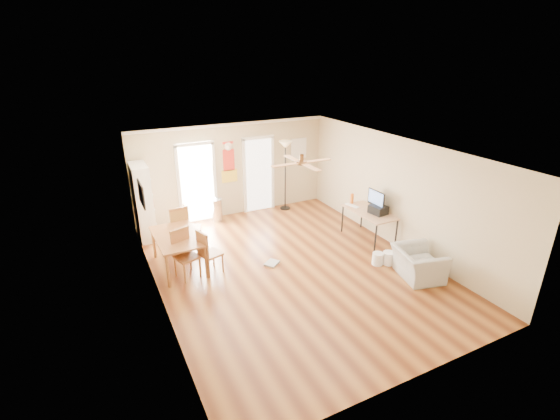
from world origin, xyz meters
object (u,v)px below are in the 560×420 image
dining_table (179,251)px  trash_can (217,210)px  bookshelf (143,202)px  printer (378,210)px  dining_chair_far (178,226)px  wastebasket_b (378,259)px  wastebasket_a (388,258)px  dining_chair_right_b (211,252)px  dining_chair_right_a (192,226)px  dining_chair_near (186,255)px  torchiere_lamp (285,176)px  computer_desk (368,225)px  armchair (418,264)px

dining_table → trash_can: 2.57m
bookshelf → printer: (4.99, -2.75, -0.10)m
trash_can → printer: bearing=-44.1°
dining_chair_far → wastebasket_b: 4.66m
printer → wastebasket_a: printer is taller
bookshelf → dining_chair_right_b: size_ratio=1.94×
wastebasket_b → wastebasket_a: bearing=-21.8°
wastebasket_a → dining_chair_right_a: bearing=141.4°
bookshelf → dining_chair_near: (0.45, -2.30, -0.43)m
torchiere_lamp → computer_desk: 2.96m
armchair → trash_can: bearing=44.5°
trash_can → wastebasket_a: bearing=-56.8°
computer_desk → torchiere_lamp: bearing=108.0°
dining_chair_near → dining_table: bearing=79.1°
dining_chair_near → computer_desk: dining_chair_near is taller
dining_table → torchiere_lamp: size_ratio=0.74×
dining_chair_near → wastebasket_b: size_ratio=3.70×
trash_can → armchair: 5.43m
armchair → dining_chair_right_a: bearing=60.4°
dining_chair_right_a → printer: (4.05, -1.85, 0.35)m
dining_chair_right_a → printer: size_ratio=2.54×
dining_chair_right_a → dining_table: bearing=168.7°
dining_chair_far → wastebasket_a: (3.92, -2.90, -0.38)m
bookshelf → dining_chair_right_b: 2.57m
dining_chair_right_a → wastebasket_b: bearing=-110.2°
dining_chair_right_b → trash_can: size_ratio=1.54×
dining_table → dining_chair_near: size_ratio=1.47×
trash_can → armchair: trash_can is taller
torchiere_lamp → printer: (0.99, -2.94, -0.17)m
wastebasket_a → printer: bearing=65.2°
dining_chair_right_b → dining_chair_near: (-0.49, 0.05, 0.02)m
trash_can → armchair: (2.77, -4.67, -0.00)m
torchiere_lamp → computer_desk: torchiere_lamp is taller
wastebasket_a → dining_chair_near: bearing=160.3°
torchiere_lamp → wastebasket_b: (0.30, -3.85, -0.88)m
bookshelf → wastebasket_b: 5.71m
dining_table → wastebasket_a: 4.57m
dining_chair_right_b → armchair: size_ratio=1.01×
wastebasket_a → bookshelf: bearing=140.3°
dining_chair_right_b → torchiere_lamp: torchiere_lamp is taller
trash_can → dining_chair_right_b: bearing=-110.7°
wastebasket_b → dining_chair_right_a: bearing=140.5°
bookshelf → dining_chair_right_b: (0.94, -2.35, -0.46)m
armchair → dining_table: bearing=72.5°
wastebasket_a → wastebasket_b: 0.24m
torchiere_lamp → armchair: 4.73m
dining_table → trash_can: size_ratio=2.37×
dining_chair_right_b → trash_can: bearing=-37.3°
dining_chair_right_a → printer: bearing=-95.3°
bookshelf → dining_chair_near: 2.38m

